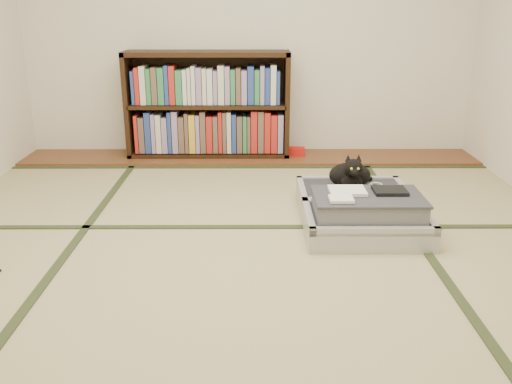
{
  "coord_description": "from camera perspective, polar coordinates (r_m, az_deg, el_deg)",
  "views": [
    {
      "loc": [
        0.04,
        -2.69,
        1.3
      ],
      "look_at": [
        0.05,
        0.35,
        0.25
      ],
      "focal_mm": 38.0,
      "sensor_mm": 36.0,
      "label": 1
    }
  ],
  "objects": [
    {
      "name": "suitcase",
      "position": [
        3.43,
        10.92,
        -1.81
      ],
      "size": [
        0.72,
        0.96,
        0.28
      ],
      "color": "#A7A8AC",
      "rests_on": "floor"
    },
    {
      "name": "red_item",
      "position": [
        4.9,
        4.27,
        4.29
      ],
      "size": [
        0.16,
        0.1,
        0.07
      ],
      "primitive_type": "cube",
      "rotation": [
        0.0,
        0.0,
        -0.09
      ],
      "color": "red",
      "rests_on": "wood_strip"
    },
    {
      "name": "tatami_borders",
      "position": [
        3.44,
        -0.84,
        -3.09
      ],
      "size": [
        4.0,
        4.5,
        0.01
      ],
      "color": "#2D381E",
      "rests_on": "ground"
    },
    {
      "name": "floor",
      "position": [
        2.99,
        -0.94,
        -6.74
      ],
      "size": [
        4.5,
        4.5,
        0.0
      ],
      "primitive_type": "plane",
      "color": "tan",
      "rests_on": "ground"
    },
    {
      "name": "wood_strip",
      "position": [
        4.87,
        -0.67,
        3.7
      ],
      "size": [
        4.0,
        0.5,
        0.02
      ],
      "primitive_type": "cube",
      "color": "brown",
      "rests_on": "ground"
    },
    {
      "name": "bookcase",
      "position": [
        4.85,
        -5.07,
        8.92
      ],
      "size": [
        1.43,
        0.33,
        0.92
      ],
      "color": "black",
      "rests_on": "wood_strip"
    },
    {
      "name": "cable_coil",
      "position": [
        3.75,
        12.48,
        0.7
      ],
      "size": [
        0.1,
        0.1,
        0.02
      ],
      "color": "white",
      "rests_on": "suitcase"
    },
    {
      "name": "cat",
      "position": [
        3.65,
        9.94,
        1.8
      ],
      "size": [
        0.32,
        0.32,
        0.26
      ],
      "color": "black",
      "rests_on": "suitcase"
    }
  ]
}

